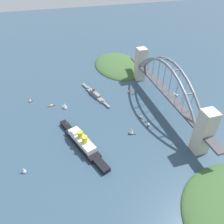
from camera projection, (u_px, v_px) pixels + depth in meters
name	position (u px, v px, depth m)	size (l,w,h in m)	color
ground_plane	(162.00, 107.00, 323.97)	(1400.00, 1400.00, 0.00)	#334C60
harbor_arch_bridge	(165.00, 90.00, 305.47)	(244.25, 16.14, 72.25)	beige
headland_east_shore	(119.00, 66.00, 434.33)	(128.87, 91.21, 19.08)	#3D6033
ocean_liner	(82.00, 142.00, 257.21)	(98.62, 43.75, 21.12)	black
naval_cruiser	(95.00, 94.00, 346.56)	(80.92, 28.56, 16.95)	gray
seaplane_taxiing_near_bridge	(175.00, 95.00, 347.19)	(9.16, 7.54, 4.96)	#B7B7B2
small_boat_0	(24.00, 170.00, 227.88)	(4.83, 8.06, 8.39)	#234C8C
small_boat_1	(65.00, 105.00, 318.67)	(10.58, 7.87, 10.34)	silver
small_boat_2	(141.00, 117.00, 302.61)	(7.15, 2.82, 2.48)	brown
small_boat_3	(131.00, 130.00, 274.58)	(7.31, 9.20, 11.61)	#234C8C
small_boat_4	(51.00, 106.00, 325.23)	(3.95, 12.89, 2.04)	brown
small_boat_5	(30.00, 100.00, 332.60)	(4.68, 6.36, 6.76)	#B2231E
small_boat_6	(149.00, 125.00, 289.74)	(7.70, 7.49, 2.50)	black
small_boat_7	(129.00, 92.00, 356.44)	(5.08, 9.61, 2.32)	#B2231E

